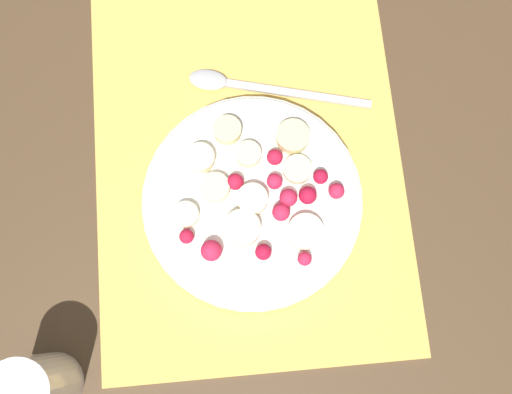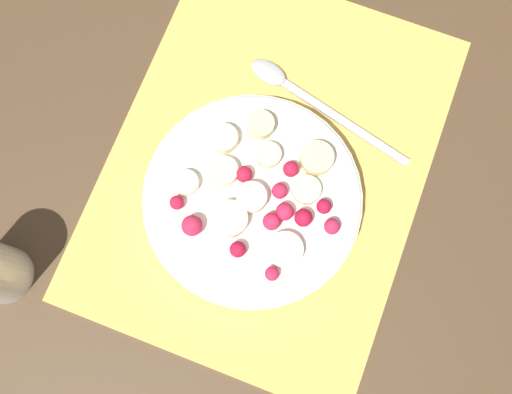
# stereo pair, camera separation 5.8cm
# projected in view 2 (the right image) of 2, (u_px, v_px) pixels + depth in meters

# --- Properties ---
(ground_plane) EXTENTS (3.00, 3.00, 0.00)m
(ground_plane) POSITION_uv_depth(u_px,v_px,m) (268.00, 166.00, 0.63)
(ground_plane) COLOR #4C3823
(placemat) EXTENTS (0.44, 0.33, 0.01)m
(placemat) POSITION_uv_depth(u_px,v_px,m) (268.00, 165.00, 0.62)
(placemat) COLOR #E0B251
(placemat) RESTS_ON ground_plane
(fruit_bowl) EXTENTS (0.23, 0.23, 0.05)m
(fruit_bowl) POSITION_uv_depth(u_px,v_px,m) (256.00, 200.00, 0.59)
(fruit_bowl) COLOR silver
(fruit_bowl) RESTS_ON placemat
(spoon) EXTENTS (0.07, 0.20, 0.01)m
(spoon) POSITION_uv_depth(u_px,v_px,m) (299.00, 92.00, 0.63)
(spoon) COLOR #B2B2B7
(spoon) RESTS_ON placemat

